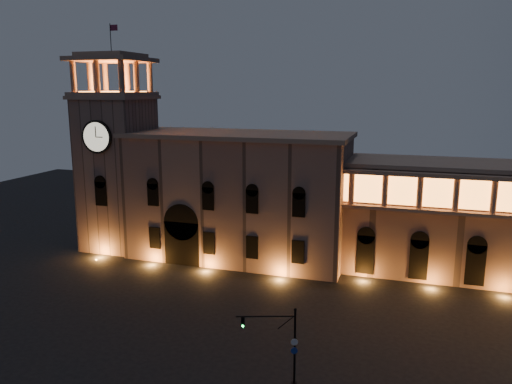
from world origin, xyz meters
The scene contains 5 objects.
ground centered at (0.00, 0.00, 0.00)m, with size 160.00×160.00×0.00m, color black.
government_building centered at (-2.08, 21.93, 8.77)m, with size 30.80×12.80×17.60m.
clock_tower centered at (-20.50, 20.98, 12.50)m, with size 9.80×9.80×32.40m.
colonnade_wing centered at (32.00, 23.92, 7.33)m, with size 40.60×11.50×14.50m.
traffic_light centered at (12.17, -7.14, 3.54)m, with size 4.69×1.79×6.73m.
Camera 1 is at (20.94, -42.23, 23.41)m, focal length 35.00 mm.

